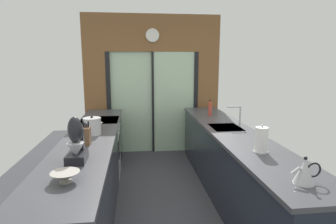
{
  "coord_description": "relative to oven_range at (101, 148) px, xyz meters",
  "views": [
    {
      "loc": [
        -0.35,
        -3.09,
        1.83
      ],
      "look_at": [
        0.09,
        0.64,
        1.13
      ],
      "focal_mm": 29.8,
      "sensor_mm": 36.0,
      "label": 1
    }
  ],
  "objects": [
    {
      "name": "right_counter_run",
      "position": [
        1.82,
        -0.95,
        0.01
      ],
      "size": [
        0.62,
        3.8,
        0.92
      ],
      "color": "#1E232D",
      "rests_on": "ground_plane"
    },
    {
      "name": "mixing_bowl_near",
      "position": [
        0.02,
        -2.28,
        0.51
      ],
      "size": [
        0.22,
        0.22,
        0.08
      ],
      "color": "gray",
      "rests_on": "left_counter_run"
    },
    {
      "name": "paper_towel_roll",
      "position": [
        1.8,
        -1.79,
        0.59
      ],
      "size": [
        0.15,
        0.15,
        0.29
      ],
      "color": "#B7BABC",
      "rests_on": "right_counter_run"
    },
    {
      "name": "soap_bottle",
      "position": [
        1.8,
        0.13,
        0.58
      ],
      "size": [
        0.06,
        0.06,
        0.26
      ],
      "color": "#B23D2D",
      "rests_on": "right_counter_run"
    },
    {
      "name": "kettle",
      "position": [
        1.8,
        -2.51,
        0.56
      ],
      "size": [
        0.24,
        0.16,
        0.21
      ],
      "color": "#B7BABC",
      "rests_on": "right_counter_run"
    },
    {
      "name": "oven_range",
      "position": [
        0.0,
        0.0,
        0.0
      ],
      "size": [
        0.6,
        0.6,
        0.92
      ],
      "color": "#B7BABC",
      "rests_on": "ground_plane"
    },
    {
      "name": "stand_mixer",
      "position": [
        0.02,
        -1.83,
        0.63
      ],
      "size": [
        0.17,
        0.27,
        0.42
      ],
      "color": "black",
      "rests_on": "left_counter_run"
    },
    {
      "name": "knife_block",
      "position": [
        0.02,
        -1.31,
        0.56
      ],
      "size": [
        0.08,
        0.14,
        0.27
      ],
      "color": "brown",
      "rests_on": "left_counter_run"
    },
    {
      "name": "back_wall_unit",
      "position": [
        0.91,
        1.15,
        1.07
      ],
      "size": [
        2.64,
        0.12,
        2.7
      ],
      "color": "brown",
      "rests_on": "ground_plane"
    },
    {
      "name": "mixing_bowl_far",
      "position": [
        0.02,
        -0.59,
        0.51
      ],
      "size": [
        0.19,
        0.19,
        0.08
      ],
      "color": "silver",
      "rests_on": "left_counter_run"
    },
    {
      "name": "ground_plane",
      "position": [
        0.91,
        -0.65,
        -0.47
      ],
      "size": [
        5.04,
        7.6,
        0.02
      ],
      "primitive_type": "cube",
      "color": "#38383D"
    },
    {
      "name": "stock_pot",
      "position": [
        0.02,
        -0.88,
        0.57
      ],
      "size": [
        0.22,
        0.22,
        0.24
      ],
      "color": "#B7BABC",
      "rests_on": "left_counter_run"
    },
    {
      "name": "left_counter_run",
      "position": [
        -0.0,
        -1.12,
        0.01
      ],
      "size": [
        0.62,
        3.8,
        0.92
      ],
      "color": "#1E232D",
      "rests_on": "ground_plane"
    },
    {
      "name": "sink_faucet",
      "position": [
        1.97,
        -0.7,
        0.66
      ],
      "size": [
        0.19,
        0.02,
        0.29
      ],
      "color": "#B7BABC",
      "rests_on": "right_counter_run"
    }
  ]
}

